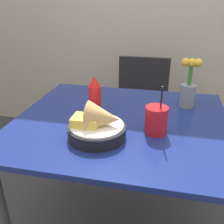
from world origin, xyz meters
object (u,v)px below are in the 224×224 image
food_basket (99,125)px  drink_cup (156,121)px  flower_vase (188,88)px  chair_far_window (141,102)px  ketchup_bottle (95,96)px

food_basket → drink_cup: (0.23, 0.09, 0.00)m
drink_cup → flower_vase: size_ratio=0.86×
chair_far_window → flower_vase: bearing=-63.1°
chair_far_window → drink_cup: 0.95m
flower_vase → food_basket: bearing=-132.1°
ketchup_bottle → flower_vase: 0.49m
drink_cup → food_basket: bearing=-158.4°
chair_far_window → drink_cup: bearing=-80.8°
ketchup_bottle → chair_far_window: bearing=77.7°
flower_vase → ketchup_bottle: bearing=-158.1°
ketchup_bottle → flower_vase: flower_vase is taller
drink_cup → flower_vase: (0.14, 0.32, 0.05)m
ketchup_bottle → drink_cup: drink_cup is taller
ketchup_bottle → flower_vase: (0.45, 0.18, 0.01)m
food_basket → ketchup_bottle: size_ratio=1.26×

